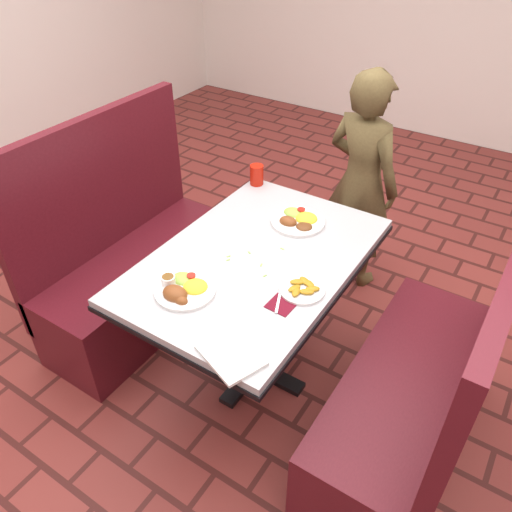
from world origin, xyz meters
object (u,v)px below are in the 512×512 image
at_px(booth_bench_right, 415,398).
at_px(near_dinner_plate, 183,287).
at_px(far_dinner_plate, 299,218).
at_px(diner_person, 361,183).
at_px(red_tumbler, 257,175).
at_px(plantain_plate, 302,289).
at_px(booth_bench_left, 136,269).
at_px(dining_table, 256,273).

distance_m(booth_bench_right, near_dinner_plate, 1.08).
height_order(booth_bench_right, far_dinner_plate, booth_bench_right).
bearing_deg(diner_person, booth_bench_right, 140.33).
bearing_deg(red_tumbler, booth_bench_right, -25.48).
xyz_separation_m(far_dinner_plate, plantain_plate, (0.26, -0.43, -0.01)).
xyz_separation_m(booth_bench_left, diner_person, (0.86, 1.02, 0.33)).
xyz_separation_m(diner_person, plantain_plate, (0.22, -1.12, 0.10)).
bearing_deg(red_tumbler, near_dinner_plate, -75.36).
bearing_deg(booth_bench_left, plantain_plate, -5.00).
distance_m(dining_table, plantain_plate, 0.32).
bearing_deg(plantain_plate, diner_person, 100.93).
bearing_deg(plantain_plate, booth_bench_right, 10.36).
height_order(booth_bench_right, red_tumbler, booth_bench_right).
bearing_deg(dining_table, near_dinner_plate, -107.61).
bearing_deg(booth_bench_left, red_tumbler, 50.63).
bearing_deg(dining_table, far_dinner_plate, 85.73).
distance_m(dining_table, diner_person, 1.02).
bearing_deg(far_dinner_plate, dining_table, -94.27).
distance_m(booth_bench_left, plantain_plate, 1.17).
distance_m(diner_person, plantain_plate, 1.14).
height_order(far_dinner_plate, plantain_plate, far_dinner_plate).
bearing_deg(near_dinner_plate, red_tumbler, 104.64).
distance_m(near_dinner_plate, far_dinner_plate, 0.71).
bearing_deg(plantain_plate, dining_table, 161.43).
height_order(dining_table, booth_bench_left, booth_bench_left).
relative_size(near_dinner_plate, far_dinner_plate, 0.95).
distance_m(diner_person, near_dinner_plate, 1.40).
relative_size(booth_bench_left, booth_bench_right, 1.00).
xyz_separation_m(booth_bench_right, plantain_plate, (-0.52, -0.09, 0.43)).
bearing_deg(booth_bench_right, booth_bench_left, 180.00).
relative_size(near_dinner_plate, plantain_plate, 1.34).
relative_size(dining_table, red_tumbler, 11.07).
bearing_deg(booth_bench_left, far_dinner_plate, 22.25).
height_order(dining_table, plantain_plate, plantain_plate).
xyz_separation_m(booth_bench_right, diner_person, (-0.73, 1.02, 0.33)).
relative_size(diner_person, red_tumbler, 12.07).
bearing_deg(diner_person, near_dinner_plate, 97.30).
relative_size(dining_table, booth_bench_right, 1.01).
relative_size(near_dinner_plate, red_tumbler, 2.25).
relative_size(dining_table, diner_person, 0.92).
xyz_separation_m(booth_bench_left, near_dinner_plate, (0.68, -0.36, 0.45)).
distance_m(plantain_plate, red_tumbler, 0.90).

